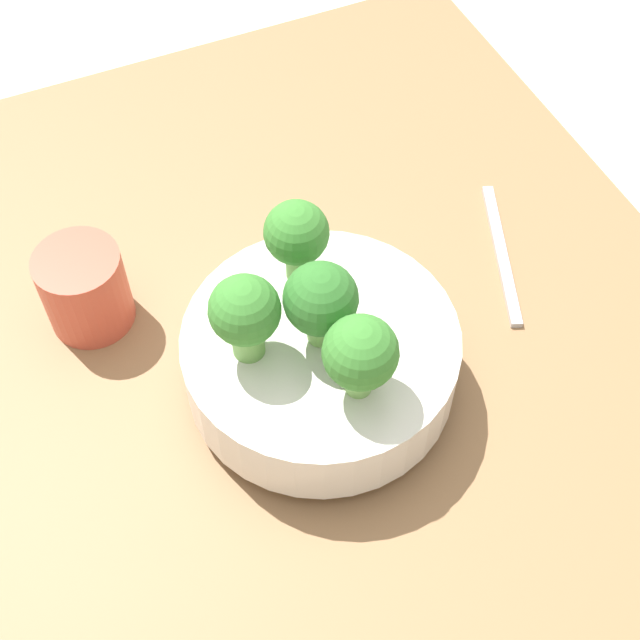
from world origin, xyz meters
name	(u,v)px	position (x,y,z in m)	size (l,w,h in m)	color
ground_plane	(279,426)	(0.00, 0.00, 0.00)	(6.00, 6.00, 0.00)	beige
table	(278,414)	(0.00, 0.00, 0.02)	(0.93, 0.79, 0.04)	olive
bowl	(320,357)	(0.00, -0.04, 0.08)	(0.22, 0.22, 0.07)	silver
broccoli_floret_back	(245,313)	(0.01, 0.02, 0.16)	(0.05, 0.05, 0.08)	#6BA34C
broccoli_floret_right	(296,235)	(0.06, -0.05, 0.16)	(0.05, 0.05, 0.08)	#6BA34C
broccoli_floret_left	(360,354)	(-0.05, -0.05, 0.16)	(0.05, 0.05, 0.07)	#7AB256
broccoli_floret_center	(320,299)	(0.00, -0.04, 0.16)	(0.06, 0.06, 0.08)	#7AB256
cup	(85,289)	(0.15, 0.11, 0.08)	(0.07, 0.07, 0.08)	#C64C38
fork	(501,253)	(0.06, -0.25, 0.04)	(0.16, 0.07, 0.01)	#B2B2B7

